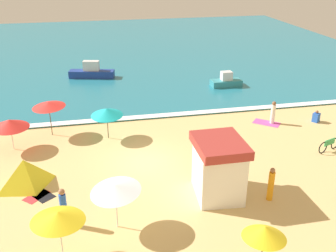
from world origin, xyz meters
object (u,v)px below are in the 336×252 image
Objects in this scene: beachgoer_3 at (64,207)px; beach_umbrella_5 at (264,232)px; lifeguard_cabana at (219,167)px; beachgoer_5 at (271,184)px; beach_umbrella_4 at (107,112)px; beach_umbrella_0 at (115,188)px; beachgoer_2 at (316,117)px; small_boat_0 at (92,72)px; small_boat_1 at (226,81)px; parked_bicycle at (329,145)px; beachgoer_1 at (273,113)px; beach_tent at (25,173)px; beach_umbrella_7 at (49,105)px; beach_umbrella_6 at (58,217)px; beach_umbrella_3 at (10,124)px.

beach_umbrella_5 is at bearing -31.24° from beachgoer_3.
beachgoer_5 is at bearing -23.06° from lifeguard_cabana.
beach_umbrella_5 reaches higher than beachgoer_5.
lifeguard_cabana is 1.20× the size of beach_umbrella_4.
beach_umbrella_0 is 2.49m from beachgoer_3.
small_boat_0 reaches higher than beachgoer_2.
beachgoer_2 is 9.22m from small_boat_1.
beachgoer_3 reaches higher than parked_bicycle.
small_boat_0 is (-11.72, 13.05, -0.17)m from beachgoer_1.
beachgoer_1 is 0.89× the size of beachgoer_3.
beach_umbrella_7 is at bearing 81.72° from beach_tent.
beachgoer_5 is (9.37, -0.06, -0.05)m from beachgoer_3.
beach_umbrella_7 is at bearing 108.02° from beach_umbrella_0.
beach_umbrella_5 is (4.64, -12.49, 0.05)m from beach_umbrella_4.
beachgoer_3 reaches higher than beachgoer_5.
beachgoer_3 is 0.68× the size of small_boat_1.
small_boat_0 is (-7.60, 21.40, -0.22)m from beachgoer_5.
beach_umbrella_0 is at bearing -162.91° from lifeguard_cabana.
beachgoer_3 is at bearing -106.16° from beach_umbrella_4.
beach_umbrella_0 is 2.65m from beach_umbrella_6.
parked_bicycle is 0.97× the size of beachgoer_3.
parked_bicycle is 0.66× the size of small_boat_1.
beach_umbrella_0 is at bearing -44.68° from beach_tent.
beach_umbrella_0 is 0.94× the size of beach_umbrella_3.
beachgoer_5 is (2.35, 4.20, -0.99)m from beach_umbrella_5.
beach_umbrella_4 is 14.24m from beachgoer_2.
beach_umbrella_7 is 14.70m from beachgoer_1.
beach_umbrella_0 is 1.61× the size of beachgoer_3.
small_boat_0 is at bearing 104.62° from lifeguard_cabana.
beach_tent reaches higher than parked_bicycle.
lifeguard_cabana is 1.00× the size of beach_umbrella_7.
beach_tent is at bearing 135.32° from beach_umbrella_0.
parked_bicycle is (7.94, 8.13, -1.43)m from beach_umbrella_5.
beachgoer_1 is at bearing -87.00° from small_boat_1.
beach_umbrella_7 is at bearing 160.58° from beach_umbrella_4.
small_boat_1 is at bearing 69.01° from lifeguard_cabana.
beach_umbrella_6 is 11.61m from beach_umbrella_7.
beach_umbrella_3 is 1.71× the size of beachgoer_3.
lifeguard_cabana reaches higher than beachgoer_2.
beach_umbrella_7 is 12.31m from small_boat_0.
beach_umbrella_5 is at bearing -134.33° from parked_bicycle.
parked_bicycle is at bearing 35.10° from beachgoer_5.
beach_umbrella_4 is 0.86× the size of beach_umbrella_6.
beach_umbrella_6 is (3.19, -9.93, 0.29)m from beach_umbrella_3.
parked_bicycle is (16.93, 0.38, -0.36)m from beach_tent.
beach_umbrella_0 is 16.78m from beachgoer_2.
beachgoer_2 is at bearing 0.20° from beach_umbrella_3.
beachgoer_2 is at bearing 25.52° from beachgoer_3.
parked_bicycle is at bearing 19.31° from beach_umbrella_0.
lifeguard_cabana is 0.93× the size of beach_umbrella_3.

